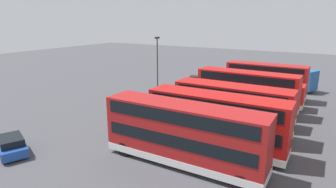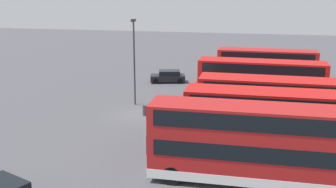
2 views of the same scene
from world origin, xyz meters
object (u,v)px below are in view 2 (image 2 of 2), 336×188
Objects in this scene: bus_double_decker_sixth at (273,123)px; box_truck_blue at (283,66)px; bus_single_deck_second at (261,85)px; bus_double_decker_fifth at (271,107)px; car_hatchback_silver at (168,76)px; lamp_post_tall at (134,56)px; bus_double_decker_seventh at (256,143)px; waste_bin_yellow at (146,110)px; bus_double_decker_near_end at (266,70)px; bus_double_decker_third at (261,84)px; bus_single_deck_fourth at (261,103)px.

bus_double_decker_sixth is 25.08m from box_truck_blue.
bus_double_decker_fifth is at bearing 4.06° from bus_single_deck_second.
car_hatchback_silver is 10.79m from lamp_post_tall.
bus_single_deck_second is 18.02m from bus_double_decker_seventh.
bus_double_decker_seventh is at bearing -5.76° from box_truck_blue.
bus_double_decker_fifth is 11.23m from waste_bin_yellow.
bus_double_decker_seventh is 2.76× the size of car_hatchback_silver.
bus_double_decker_seventh reaches higher than box_truck_blue.
bus_double_decker_seventh is 12.64× the size of waste_bin_yellow.
lamp_post_tall is (-14.11, -11.41, 2.27)m from bus_double_decker_seventh.
box_truck_blue is at bearing 162.61° from bus_double_decker_near_end.
waste_bin_yellow is at bearing -139.39° from bus_double_decker_seventh.
box_truck_blue is 14.10m from car_hatchback_silver.
bus_double_decker_fifth and bus_double_decker_sixth have the same top height.
bus_double_decker_third is 3.68m from bus_single_deck_fourth.
bus_double_decker_fifth is at bearing 172.42° from bus_double_decker_seventh.
box_truck_blue reaches higher than bus_single_deck_second.
bus_single_deck_second is at bearing -175.94° from bus_double_decker_fifth.
bus_single_deck_second reaches higher than car_hatchback_silver.
bus_double_decker_sixth is at bearing 49.87° from lamp_post_tall.
bus_double_decker_near_end reaches higher than car_hatchback_silver.
bus_single_deck_second is at bearing 108.45° from lamp_post_tall.
box_truck_blue is at bearing 169.00° from bus_double_decker_third.
car_hatchback_silver is (-24.08, -10.40, -1.75)m from bus_double_decker_seventh.
bus_double_decker_near_end is 0.85× the size of bus_double_decker_seventh.
bus_double_decker_near_end is 14.33m from bus_double_decker_fifth.
bus_double_decker_sixth is at bearing 54.78° from waste_bin_yellow.
bus_double_decker_sixth is 0.94× the size of bus_double_decker_seventh.
bus_single_deck_fourth is 0.95× the size of bus_double_decker_seventh.
bus_single_deck_second is (3.78, -0.50, -0.82)m from bus_double_decker_near_end.
waste_bin_yellow is (0.21, -9.77, -1.15)m from bus_single_deck_fourth.
bus_double_decker_sixth is 16.39m from lamp_post_tall.
bus_double_decker_third reaches higher than waste_bin_yellow.
bus_double_decker_fifth is at bearing -5.12° from box_truck_blue.
bus_double_decker_fifth is at bearing 1.01° from bus_double_decker_near_end.
bus_double_decker_sixth is 11.87× the size of waste_bin_yellow.
lamp_post_tall is 5.59m from waste_bin_yellow.
bus_double_decker_seventh is (3.65, -1.00, 0.00)m from bus_double_decker_sixth.
waste_bin_yellow is at bearing -88.79° from bus_single_deck_fourth.
bus_double_decker_third and bus_double_decker_fifth have the same top height.
car_hatchback_silver is 13.07m from waste_bin_yellow.
lamp_post_tall is (9.96, -1.00, 4.02)m from car_hatchback_silver.
box_truck_blue is (-6.87, 2.15, -0.74)m from bus_double_decker_near_end.
car_hatchback_silver is 0.54× the size of lamp_post_tall.
bus_double_decker_third is 0.99× the size of bus_single_deck_fourth.
box_truck_blue is (-25.00, 1.89, -0.74)m from bus_double_decker_sixth.
bus_single_deck_fourth is 16.73m from car_hatchback_silver.
lamp_post_tall is (-2.86, -11.71, 3.10)m from bus_single_deck_fourth.
waste_bin_yellow is (10.74, -10.21, -1.97)m from bus_double_decker_near_end.
bus_double_decker_fifth is at bearing 34.44° from car_hatchback_silver.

